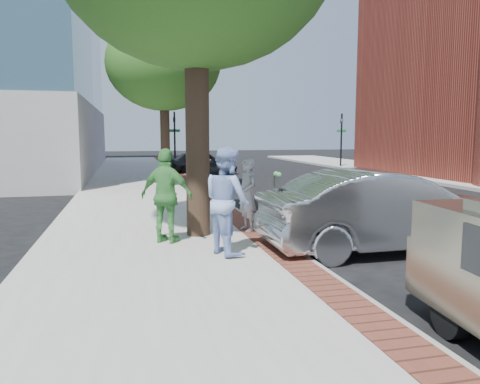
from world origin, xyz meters
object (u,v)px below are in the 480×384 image
object	(u,v)px
parking_meter	(277,192)
sedan_silver	(384,211)
person_gray	(247,195)
bg_car	(202,163)
person_officer	(227,200)
person_green	(167,196)

from	to	relation	value
parking_meter	sedan_silver	xyz separation A→B (m)	(2.10, -0.57, -0.38)
sedan_silver	person_gray	bearing A→B (deg)	49.98
bg_car	person_gray	bearing A→B (deg)	167.86
person_gray	person_officer	bearing A→B (deg)	-40.57
person_gray	bg_car	xyz separation A→B (m)	(1.62, 17.05, -0.28)
parking_meter	person_gray	size ratio (longest dim) A/B	0.87
person_officer	bg_car	world-z (taller)	person_officer
bg_car	sedan_silver	bearing A→B (deg)	175.58
person_green	bg_car	bearing A→B (deg)	-69.60
person_gray	bg_car	distance (m)	17.13
parking_meter	person_green	xyz separation A→B (m)	(-2.18, 0.59, -0.08)
person_gray	bg_car	size ratio (longest dim) A/B	0.40
parking_meter	person_green	size ratio (longest dim) A/B	0.76
person_green	parking_meter	bearing A→B (deg)	-163.57
sedan_silver	bg_car	bearing A→B (deg)	1.19
parking_meter	person_officer	bearing A→B (deg)	-154.44
person_green	sedan_silver	distance (m)	4.44
sedan_silver	person_officer	bearing A→B (deg)	88.65
sedan_silver	bg_car	world-z (taller)	sedan_silver
person_officer	sedan_silver	xyz separation A→B (m)	(3.26, -0.02, -0.32)
sedan_silver	bg_car	distance (m)	18.98
parking_meter	person_green	distance (m)	2.26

